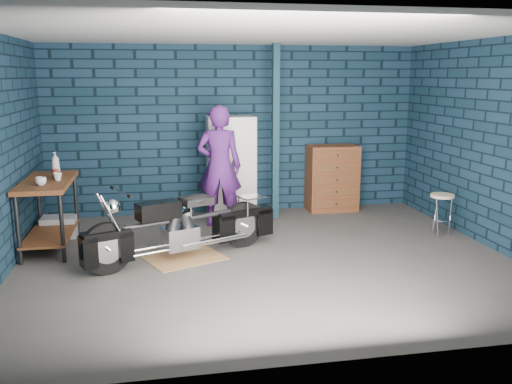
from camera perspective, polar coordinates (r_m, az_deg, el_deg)
ground at (r=6.75m, az=1.04°, el=-7.07°), size 6.00×6.00×0.00m
room_walls at (r=6.92m, az=0.16°, el=9.52°), size 6.02×5.01×2.71m
support_post at (r=8.44m, az=2.08°, el=6.23°), size 0.10×0.10×2.70m
workbench at (r=7.54m, az=-20.91°, el=-2.20°), size 0.60×1.40×0.91m
drip_mat at (r=6.83m, az=-7.50°, el=-6.89°), size 1.09×0.97×0.01m
motorcycle at (r=6.69m, az=-7.61°, el=-3.07°), size 2.22×1.39×0.95m
person at (r=8.05m, az=-3.89°, el=2.71°), size 0.73×0.56×1.81m
storage_bin at (r=8.09m, az=-20.00°, el=-3.46°), size 0.47×0.33×0.29m
locker at (r=8.67m, az=-2.64°, el=2.70°), size 0.74×0.53×1.60m
tool_chest at (r=9.10m, az=8.05°, el=1.44°), size 0.82×0.46×1.09m
shop_stool at (r=8.06m, az=18.90°, el=-2.31°), size 0.43×0.43×0.60m
cup_a at (r=7.10m, az=-21.71°, el=1.06°), size 0.16×0.16×0.10m
cup_b at (r=7.36m, az=-20.16°, el=1.54°), size 0.12×0.12×0.10m
mug_red at (r=7.55m, az=-20.33°, el=1.83°), size 0.10×0.10×0.11m
bottle at (r=7.97m, az=-20.36°, el=2.96°), size 0.14×0.14×0.28m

